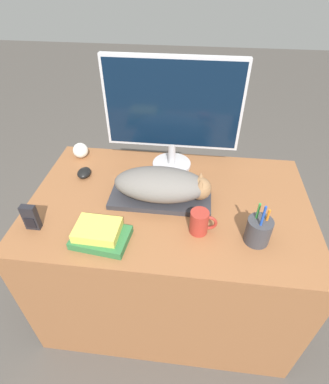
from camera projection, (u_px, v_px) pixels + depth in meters
ground_plane at (160, 362)px, 1.52m from camera, size 12.00×12.00×0.00m
desk at (169, 254)px, 1.57m from camera, size 1.23×0.77×0.76m
keyboard at (160, 198)px, 1.32m from camera, size 0.44×0.18×0.02m
cat at (164, 185)px, 1.27m from camera, size 0.41×0.19×0.13m
monitor at (173, 109)px, 1.33m from camera, size 0.62×0.19×0.53m
computer_mouse at (84, 173)px, 1.45m from camera, size 0.06×0.08×0.04m
coffee_mug at (200, 222)px, 1.15m from camera, size 0.11×0.07×0.10m
pen_cup at (258, 231)px, 1.11m from camera, size 0.09×0.09×0.19m
baseball at (81, 150)px, 1.57m from camera, size 0.08×0.08×0.08m
phone at (31, 218)px, 1.16m from camera, size 0.06×0.03×0.11m
book_stack at (100, 234)px, 1.13m from camera, size 0.22×0.17×0.07m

